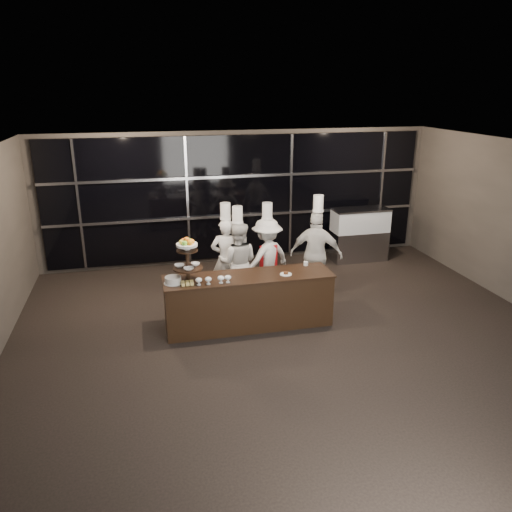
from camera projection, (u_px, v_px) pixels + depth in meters
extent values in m
plane|color=black|center=(310.00, 368.00, 7.31)|extent=(10.00, 10.00, 0.00)
plane|color=black|center=(318.00, 162.00, 6.34)|extent=(10.00, 10.00, 0.00)
plane|color=#473F38|center=(239.00, 197.00, 11.43)|extent=(9.00, 0.00, 9.00)
cube|color=black|center=(240.00, 198.00, 11.37)|extent=(8.60, 0.04, 2.80)
cube|color=#A5A5AA|center=(241.00, 215.00, 11.46)|extent=(8.60, 0.06, 0.06)
cube|color=#A5A5AA|center=(240.00, 176.00, 11.17)|extent=(8.60, 0.06, 0.06)
cube|color=#A5A5AA|center=(79.00, 206.00, 10.57)|extent=(0.05, 0.05, 2.80)
cube|color=#A5A5AA|center=(187.00, 201.00, 11.08)|extent=(0.05, 0.05, 2.80)
cube|color=#A5A5AA|center=(291.00, 195.00, 11.61)|extent=(0.05, 0.05, 2.80)
cube|color=#A5A5AA|center=(381.00, 191.00, 12.12)|extent=(0.05, 0.05, 2.80)
cube|color=black|center=(249.00, 301.00, 8.46)|extent=(2.80, 0.70, 0.90)
cube|color=black|center=(249.00, 276.00, 8.32)|extent=(2.84, 0.74, 0.03)
cylinder|color=black|center=(188.00, 280.00, 8.09)|extent=(0.24, 0.24, 0.03)
cylinder|color=black|center=(188.00, 260.00, 7.98)|extent=(0.06, 0.06, 0.70)
cylinder|color=black|center=(188.00, 268.00, 8.02)|extent=(0.48, 0.48, 0.02)
cylinder|color=black|center=(187.00, 250.00, 7.92)|extent=(0.34, 0.34, 0.02)
cylinder|color=white|center=(187.00, 248.00, 7.91)|extent=(0.10, 0.10, 0.06)
cylinder|color=white|center=(187.00, 245.00, 7.89)|extent=(0.34, 0.34, 0.04)
sphere|color=orange|center=(192.00, 242.00, 7.90)|extent=(0.09, 0.09, 0.09)
sphere|color=#6CAB2C|center=(189.00, 241.00, 7.95)|extent=(0.09, 0.09, 0.09)
sphere|color=#EF5714|center=(184.00, 241.00, 7.93)|extent=(0.09, 0.09, 0.09)
sphere|color=yellow|center=(182.00, 242.00, 7.86)|extent=(0.09, 0.09, 0.09)
sphere|color=#6CBC30|center=(185.00, 243.00, 7.81)|extent=(0.09, 0.09, 0.09)
sphere|color=orange|center=(190.00, 243.00, 7.82)|extent=(0.09, 0.09, 0.09)
sphere|color=orange|center=(187.00, 240.00, 7.86)|extent=(0.09, 0.09, 0.09)
imported|color=white|center=(179.00, 266.00, 8.04)|extent=(0.16, 0.16, 0.04)
imported|color=white|center=(195.00, 264.00, 8.09)|extent=(0.15, 0.15, 0.05)
imported|color=white|center=(189.00, 269.00, 7.90)|extent=(0.16, 0.16, 0.04)
cylinder|color=silver|center=(199.00, 285.00, 7.92)|extent=(0.07, 0.07, 0.01)
cylinder|color=silver|center=(199.00, 283.00, 7.91)|extent=(0.02, 0.02, 0.05)
ellipsoid|color=silver|center=(199.00, 280.00, 7.89)|extent=(0.11, 0.11, 0.08)
ellipsoid|color=#14AC1A|center=(199.00, 280.00, 7.89)|extent=(0.08, 0.08, 0.05)
cylinder|color=silver|center=(208.00, 284.00, 7.95)|extent=(0.07, 0.07, 0.01)
cylinder|color=silver|center=(208.00, 282.00, 7.94)|extent=(0.02, 0.02, 0.05)
ellipsoid|color=silver|center=(208.00, 279.00, 7.93)|extent=(0.11, 0.11, 0.08)
ellipsoid|color=red|center=(208.00, 279.00, 7.92)|extent=(0.08, 0.08, 0.05)
cylinder|color=silver|center=(221.00, 283.00, 8.00)|extent=(0.07, 0.07, 0.01)
cylinder|color=silver|center=(221.00, 281.00, 7.99)|extent=(0.02, 0.02, 0.05)
ellipsoid|color=silver|center=(221.00, 278.00, 7.97)|extent=(0.11, 0.11, 0.08)
ellipsoid|color=#FAEFAA|center=(221.00, 278.00, 7.97)|extent=(0.08, 0.08, 0.05)
cylinder|color=silver|center=(228.00, 282.00, 8.02)|extent=(0.07, 0.07, 0.01)
cylinder|color=silver|center=(228.00, 280.00, 8.01)|extent=(0.02, 0.02, 0.05)
ellipsoid|color=silver|center=(228.00, 277.00, 8.00)|extent=(0.11, 0.11, 0.08)
ellipsoid|color=#4D1E11|center=(228.00, 277.00, 7.99)|extent=(0.08, 0.08, 0.05)
cylinder|color=white|center=(173.00, 283.00, 7.99)|extent=(0.30, 0.30, 0.01)
cylinder|color=silver|center=(173.00, 280.00, 7.97)|extent=(0.26, 0.26, 0.10)
cube|color=#EFD574|center=(183.00, 284.00, 7.88)|extent=(0.06, 0.06, 0.05)
cube|color=#EFD574|center=(188.00, 284.00, 7.89)|extent=(0.06, 0.06, 0.05)
cube|color=#EFD574|center=(192.00, 283.00, 7.91)|extent=(0.06, 0.06, 0.05)
cube|color=#EFD574|center=(183.00, 283.00, 7.94)|extent=(0.06, 0.06, 0.05)
cube|color=#EFD574|center=(187.00, 282.00, 7.95)|extent=(0.06, 0.06, 0.05)
cube|color=#EFD574|center=(192.00, 282.00, 7.97)|extent=(0.06, 0.06, 0.05)
cylinder|color=white|center=(286.00, 274.00, 8.35)|extent=(0.20, 0.20, 0.01)
cylinder|color=#4C2814|center=(286.00, 273.00, 8.35)|extent=(0.08, 0.08, 0.04)
cylinder|color=white|center=(306.00, 264.00, 8.77)|extent=(0.08, 0.08, 0.07)
cube|color=#A5A5AA|center=(359.00, 246.00, 11.76)|extent=(1.29, 0.55, 0.70)
cube|color=silver|center=(360.00, 221.00, 11.56)|extent=(1.29, 0.55, 0.50)
cube|color=#FFC67F|center=(360.00, 221.00, 11.56)|extent=(1.19, 0.46, 0.40)
cube|color=#A5A5AA|center=(361.00, 210.00, 11.47)|extent=(1.30, 0.57, 0.04)
imported|color=white|center=(226.00, 259.00, 9.47)|extent=(0.66, 0.51, 1.59)
cylinder|color=white|center=(225.00, 211.00, 9.16)|extent=(0.19, 0.19, 0.30)
cylinder|color=white|center=(226.00, 219.00, 9.21)|extent=(0.21, 0.21, 0.03)
imported|color=silver|center=(238.00, 263.00, 9.35)|extent=(0.90, 0.80, 1.55)
cylinder|color=white|center=(237.00, 214.00, 9.05)|extent=(0.19, 0.19, 0.30)
cylinder|color=white|center=(238.00, 222.00, 9.10)|extent=(0.21, 0.21, 0.03)
imported|color=white|center=(267.00, 258.00, 9.56)|extent=(1.17, 0.96, 1.57)
cylinder|color=white|center=(267.00, 211.00, 9.26)|extent=(0.19, 0.19, 0.30)
cylinder|color=white|center=(267.00, 218.00, 9.31)|extent=(0.21, 0.21, 0.03)
cube|color=#AD0D11|center=(268.00, 260.00, 9.45)|extent=(0.34, 0.03, 0.59)
imported|color=white|center=(316.00, 255.00, 9.54)|extent=(1.08, 0.84, 1.71)
cylinder|color=white|center=(318.00, 203.00, 9.21)|extent=(0.19, 0.19, 0.30)
cylinder|color=white|center=(318.00, 211.00, 9.26)|extent=(0.21, 0.21, 0.03)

